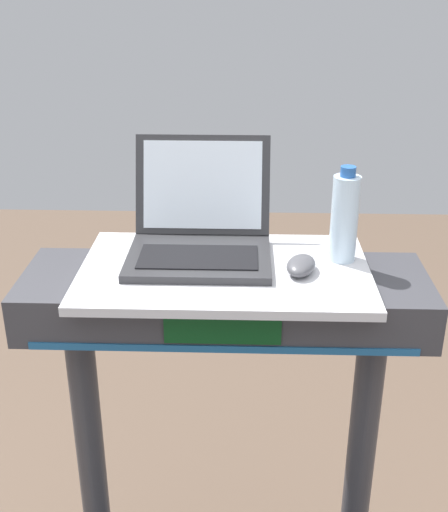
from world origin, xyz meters
name	(u,v)px	position (x,y,z in m)	size (l,w,h in m)	color
desk_board	(225,272)	(0.00, 0.70, 1.08)	(0.63, 0.39, 0.02)	silver
laptop	(200,233)	(-0.06, 0.78, 1.14)	(0.32, 0.32, 0.24)	#2D2D30
computer_mouse	(301,265)	(0.16, 0.68, 1.11)	(0.06, 0.10, 0.03)	#4C4C51
water_bottle	(344,217)	(0.26, 0.75, 1.19)	(0.06, 0.06, 0.22)	silver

